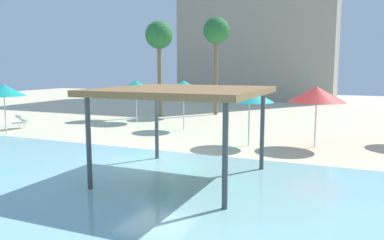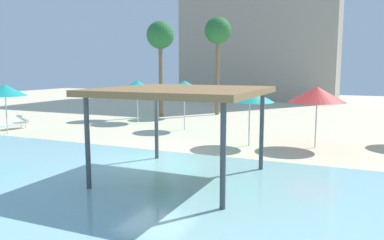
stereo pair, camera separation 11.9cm
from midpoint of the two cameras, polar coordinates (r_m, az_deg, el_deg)
ground_plane at (r=14.01m, az=-5.54°, el=-6.18°), size 80.00×80.00×0.00m
lagoon_water at (r=9.92m, az=-20.53°, el=-12.44°), size 44.00×13.50×0.04m
shade_pavilion at (r=11.29m, az=-1.64°, el=4.02°), size 4.62×4.62×2.79m
beach_umbrella_teal_0 at (r=21.66m, az=-26.58°, el=4.01°), size 2.14×2.14×2.56m
beach_umbrella_teal_2 at (r=23.95m, az=-8.54°, el=5.14°), size 2.30×2.30×2.63m
beach_umbrella_teal_5 at (r=20.78m, az=-1.43°, el=5.18°), size 2.01×2.01×2.71m
beach_umbrella_red_6 at (r=16.88m, az=18.03°, el=3.67°), size 2.38×2.38×2.61m
beach_umbrella_teal_7 at (r=16.59m, az=8.43°, el=3.68°), size 2.12×2.12×2.50m
lounge_chair_1 at (r=23.34m, az=-25.52°, el=-0.48°), size 1.07×1.99×0.74m
palm_tree_0 at (r=27.95m, az=3.55°, el=12.88°), size 1.90×1.90×7.02m
palm_tree_1 at (r=26.83m, az=-5.10°, el=12.25°), size 1.90×1.90×6.61m
hotel_block_0 at (r=45.30m, az=10.43°, el=16.51°), size 16.34×10.60×20.74m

